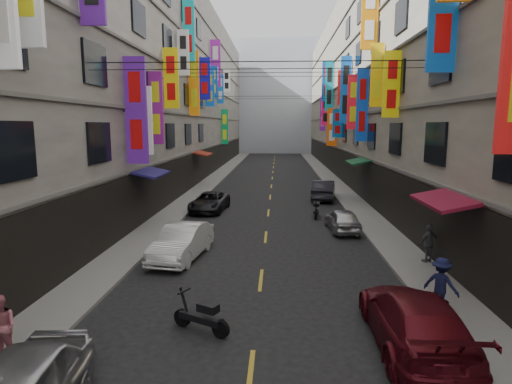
# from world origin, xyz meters

# --- Properties ---
(sidewalk_left) EXTENTS (2.00, 90.00, 0.12)m
(sidewalk_left) POSITION_xyz_m (-6.00, 42.00, 0.06)
(sidewalk_left) COLOR slate
(sidewalk_left) RESTS_ON ground
(sidewalk_right) EXTENTS (2.00, 90.00, 0.12)m
(sidewalk_right) POSITION_xyz_m (6.00, 42.00, 0.06)
(sidewalk_right) COLOR slate
(sidewalk_right) RESTS_ON ground
(building_row_left) EXTENTS (10.14, 90.00, 19.00)m
(building_row_left) POSITION_xyz_m (-11.99, 42.00, 9.49)
(building_row_left) COLOR #9A948C
(building_row_left) RESTS_ON ground
(building_row_right) EXTENTS (10.14, 90.00, 19.00)m
(building_row_right) POSITION_xyz_m (11.99, 42.00, 9.49)
(building_row_right) COLOR #A9A18E
(building_row_right) RESTS_ON ground
(haze_block) EXTENTS (18.00, 8.00, 22.00)m
(haze_block) POSITION_xyz_m (0.00, 92.00, 11.00)
(haze_block) COLOR #AAB1BE
(haze_block) RESTS_ON ground
(shop_signage) EXTENTS (14.00, 55.00, 12.18)m
(shop_signage) POSITION_xyz_m (0.12, 34.38, 9.21)
(shop_signage) COLOR blue
(shop_signage) RESTS_ON ground
(street_awnings) EXTENTS (13.99, 35.20, 0.41)m
(street_awnings) POSITION_xyz_m (-1.26, 26.00, 3.00)
(street_awnings) COLOR #134720
(street_awnings) RESTS_ON ground
(overhead_cables) EXTENTS (14.00, 38.04, 1.24)m
(overhead_cables) POSITION_xyz_m (0.00, 30.00, 8.80)
(overhead_cables) COLOR black
(overhead_cables) RESTS_ON ground
(lane_markings) EXTENTS (0.12, 80.20, 0.01)m
(lane_markings) POSITION_xyz_m (0.00, 39.00, 0.00)
(lane_markings) COLOR gold
(lane_markings) RESTS_ON ground
(scooter_crossing) EXTENTS (1.65, 0.96, 1.14)m
(scooter_crossing) POSITION_xyz_m (-1.43, 13.97, 0.44)
(scooter_crossing) COLOR black
(scooter_crossing) RESTS_ON ground
(scooter_far_right) EXTENTS (0.56, 1.80, 1.14)m
(scooter_far_right) POSITION_xyz_m (2.93, 28.80, 0.44)
(scooter_far_right) COLOR black
(scooter_far_right) RESTS_ON ground
(car_left_mid) EXTENTS (2.11, 4.51, 1.43)m
(car_left_mid) POSITION_xyz_m (-3.40, 20.35, 0.72)
(car_left_mid) COLOR white
(car_left_mid) RESTS_ON ground
(car_left_far) EXTENTS (2.37, 4.55, 1.22)m
(car_left_far) POSITION_xyz_m (-3.83, 30.30, 0.61)
(car_left_far) COLOR black
(car_left_far) RESTS_ON ground
(car_right_near) EXTENTS (2.09, 5.03, 1.45)m
(car_right_near) POSITION_xyz_m (4.00, 13.47, 0.73)
(car_right_near) COLOR #5D0F19
(car_right_near) RESTS_ON ground
(car_right_mid) EXTENTS (1.65, 3.65, 1.22)m
(car_right_mid) POSITION_xyz_m (4.00, 25.40, 0.61)
(car_right_mid) COLOR #BBBBC0
(car_right_mid) RESTS_ON ground
(car_right_far) EXTENTS (2.23, 4.66, 1.47)m
(car_right_far) POSITION_xyz_m (4.00, 35.05, 0.74)
(car_right_far) COLOR #232228
(car_right_far) RESTS_ON ground
(pedestrian_lfar) EXTENTS (0.86, 0.71, 1.53)m
(pedestrian_lfar) POSITION_xyz_m (-5.82, 12.25, 0.88)
(pedestrian_lfar) COLOR #C76976
(pedestrian_lfar) RESTS_ON sidewalk_left
(pedestrian_rnear) EXTENTS (1.13, 1.06, 1.59)m
(pedestrian_rnear) POSITION_xyz_m (5.40, 15.49, 0.91)
(pedestrian_rnear) COLOR #141637
(pedestrian_rnear) RESTS_ON sidewalk_right
(pedestrian_rfar) EXTENTS (1.03, 0.83, 1.53)m
(pedestrian_rfar) POSITION_xyz_m (6.60, 20.04, 0.89)
(pedestrian_rfar) COLOR #525254
(pedestrian_rfar) RESTS_ON sidewalk_right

